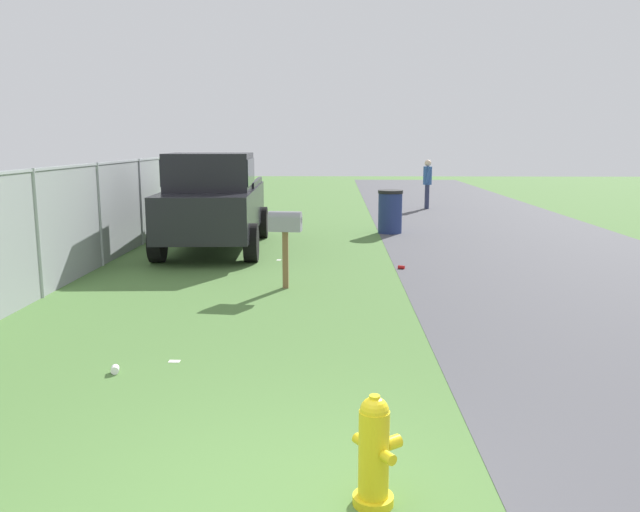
{
  "coord_description": "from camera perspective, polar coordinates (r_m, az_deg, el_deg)",
  "views": [
    {
      "loc": [
        -3.53,
        -0.25,
        2.33
      ],
      "look_at": [
        4.17,
        -0.05,
        0.95
      ],
      "focal_mm": 35.98,
      "sensor_mm": 36.0,
      "label": 1
    }
  ],
  "objects": [
    {
      "name": "road_asphalt",
      "position": [
        10.66,
        24.53,
        -3.37
      ],
      "size": [
        60.0,
        6.16,
        0.01
      ],
      "primitive_type": "cube",
      "color": "#47474C",
      "rests_on": "ground"
    },
    {
      "name": "fire_hydrant",
      "position": [
        4.32,
        4.84,
        -17.03
      ],
      "size": [
        0.35,
        0.33,
        0.75
      ],
      "rotation": [
        0.0,
        0.0,
        5.33
      ],
      "color": "yellow",
      "rests_on": "ground"
    },
    {
      "name": "mailbox",
      "position": [
        10.18,
        -3.12,
        2.61
      ],
      "size": [
        0.26,
        0.54,
        1.24
      ],
      "rotation": [
        0.0,
        0.0,
        -0.12
      ],
      "color": "brown",
      "rests_on": "ground"
    },
    {
      "name": "pickup_truck",
      "position": [
        14.0,
        -9.45,
        4.99
      ],
      "size": [
        4.89,
        2.28,
        2.09
      ],
      "rotation": [
        0.0,
        0.0,
        3.19
      ],
      "color": "black",
      "rests_on": "ground"
    },
    {
      "name": "trash_bin",
      "position": [
        16.54,
        6.26,
        3.95
      ],
      "size": [
        0.64,
        0.64,
        1.1
      ],
      "color": "navy",
      "rests_on": "ground"
    },
    {
      "name": "pedestrian",
      "position": [
        22.74,
        9.53,
        6.64
      ],
      "size": [
        0.49,
        0.3,
        1.7
      ],
      "rotation": [
        0.0,
        0.0,
        1.55
      ],
      "color": "#2D3351",
      "rests_on": "ground"
    },
    {
      "name": "fence_section",
      "position": [
        13.91,
        -17.23,
        4.41
      ],
      "size": [
        17.81,
        0.07,
        1.95
      ],
      "color": "#9EA3A8",
      "rests_on": "ground"
    },
    {
      "name": "litter_wrapper_far_scatter",
      "position": [
        12.77,
        -3.69,
        -0.35
      ],
      "size": [
        0.13,
        0.1,
        0.01
      ],
      "primitive_type": "cube",
      "rotation": [
        0.0,
        0.0,
        6.18
      ],
      "color": "silver",
      "rests_on": "ground"
    },
    {
      "name": "litter_can_midfield_b",
      "position": [
        11.95,
        7.25,
        -1.0
      ],
      "size": [
        0.11,
        0.14,
        0.07
      ],
      "primitive_type": "cylinder",
      "rotation": [
        0.0,
        1.57,
        4.28
      ],
      "color": "red",
      "rests_on": "ground"
    },
    {
      "name": "litter_wrapper_by_mailbox",
      "position": [
        7.14,
        -12.82,
        -9.1
      ],
      "size": [
        0.09,
        0.12,
        0.01
      ],
      "primitive_type": "cube",
      "rotation": [
        0.0,
        0.0,
        1.56
      ],
      "color": "silver",
      "rests_on": "ground"
    },
    {
      "name": "litter_cup_near_hydrant",
      "position": [
        6.95,
        -17.77,
        -9.58
      ],
      "size": [
        0.12,
        0.1,
        0.08
      ],
      "primitive_type": "cylinder",
      "rotation": [
        0.0,
        1.57,
        0.27
      ],
      "color": "white",
      "rests_on": "ground"
    }
  ]
}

